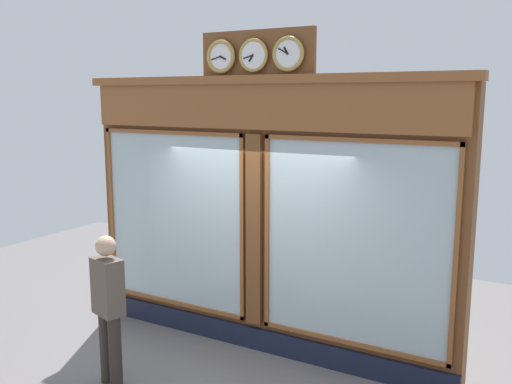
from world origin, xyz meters
TOP-DOWN VIEW (x-y plane):
  - shop_facade at (0.00, -0.13)m, footprint 5.03×0.42m
  - pedestrian at (0.93, 1.57)m, footprint 0.41×0.31m

SIDE VIEW (x-z plane):
  - pedestrian at x=0.93m, z-range 0.09..1.78m
  - shop_facade at x=0.00m, z-range -0.24..3.66m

